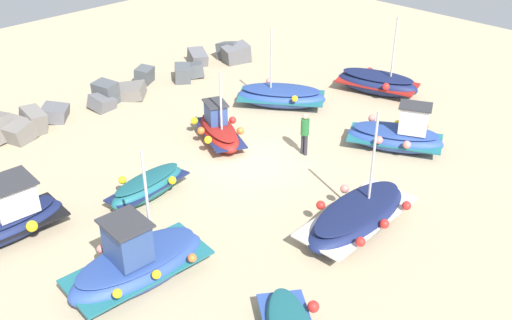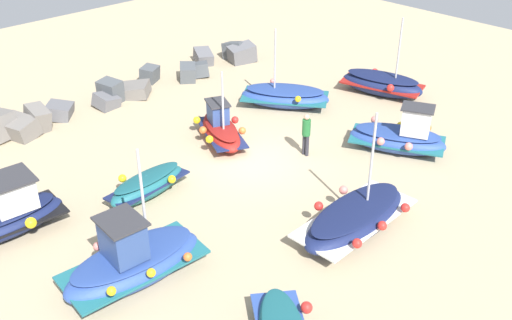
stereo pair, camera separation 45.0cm
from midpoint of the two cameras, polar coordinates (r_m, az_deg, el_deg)
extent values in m
plane|color=tan|center=(22.41, -1.07, -0.13)|extent=(45.48, 45.48, 0.00)
ellipsoid|color=#2D4C9E|center=(16.98, -11.95, -10.06)|extent=(4.23, 1.98, 1.02)
cube|color=#1E6670|center=(16.95, -11.97, -9.94)|extent=(4.07, 1.99, 0.17)
ellipsoid|color=navy|center=(16.74, -12.09, -9.04)|extent=(3.72, 1.70, 0.23)
cube|color=#2D4784|center=(16.28, -13.01, -7.61)|extent=(1.00, 1.18, 1.11)
cube|color=#333338|center=(15.93, -13.25, -5.92)|extent=(1.16, 1.36, 0.06)
cylinder|color=#B7B7BC|center=(15.99, -11.20, -3.89)|extent=(0.08, 0.08, 3.04)
sphere|color=orange|center=(16.62, -6.92, -9.30)|extent=(0.25, 0.25, 0.25)
sphere|color=red|center=(17.66, -12.02, -7.05)|extent=(0.25, 0.25, 0.25)
sphere|color=yellow|center=(16.11, -10.34, -10.75)|extent=(0.25, 0.25, 0.25)
sphere|color=#EA7F75|center=(17.21, -15.37, -8.21)|extent=(0.25, 0.25, 0.25)
sphere|color=yellow|center=(15.70, -13.98, -12.32)|extent=(0.25, 0.25, 0.25)
ellipsoid|color=maroon|center=(23.71, -4.10, 2.55)|extent=(2.47, 3.49, 0.74)
cube|color=navy|center=(23.70, -4.10, 2.63)|extent=(2.45, 3.39, 0.10)
ellipsoid|color=maroon|center=(23.58, -4.12, 3.19)|extent=(2.16, 3.07, 0.15)
cube|color=#2D4784|center=(23.69, -4.43, 4.53)|extent=(1.01, 1.13, 0.79)
cube|color=#333338|center=(23.52, -4.47, 5.46)|extent=(1.17, 1.31, 0.06)
cylinder|color=#B7B7BC|center=(22.75, -3.96, 5.63)|extent=(0.08, 0.08, 2.37)
sphere|color=yellow|center=(22.61, -5.19, 1.93)|extent=(0.30, 0.30, 0.30)
sphere|color=orange|center=(23.44, -2.06, 2.81)|extent=(0.30, 0.30, 0.30)
sphere|color=orange|center=(23.42, -5.84, 2.81)|extent=(0.30, 0.30, 0.30)
sphere|color=red|center=(24.19, -2.79, 3.83)|extent=(0.30, 0.30, 0.30)
sphere|color=yellow|center=(24.20, -6.45, 3.75)|extent=(0.30, 0.30, 0.30)
ellipsoid|color=navy|center=(18.79, 8.99, -5.46)|extent=(4.58, 1.83, 0.88)
cube|color=white|center=(18.76, 9.00, -5.35)|extent=(4.40, 1.89, 0.08)
ellipsoid|color=#151E45|center=(18.58, 9.08, -4.54)|extent=(4.03, 1.61, 0.15)
cylinder|color=#B7B7BC|center=(18.19, 10.50, 0.31)|extent=(0.08, 0.08, 2.99)
sphere|color=red|center=(19.17, 13.58, -4.28)|extent=(0.29, 0.29, 0.29)
sphere|color=#EA7F75|center=(19.48, 7.83, -2.76)|extent=(0.29, 0.29, 0.29)
sphere|color=red|center=(18.26, 11.53, -6.02)|extent=(0.29, 0.29, 0.29)
sphere|color=red|center=(18.61, 5.53, -4.34)|extent=(0.29, 0.29, 0.29)
sphere|color=red|center=(17.35, 9.26, -7.75)|extent=(0.29, 0.29, 0.29)
sphere|color=red|center=(15.35, 4.65, -13.84)|extent=(0.31, 0.31, 0.31)
ellipsoid|color=#2D4C9E|center=(26.76, 1.95, 6.06)|extent=(3.64, 4.16, 0.88)
cube|color=#1E6670|center=(26.74, 1.95, 6.14)|extent=(3.58, 4.06, 0.11)
ellipsoid|color=navy|center=(26.62, 1.96, 6.76)|extent=(3.19, 3.66, 0.17)
cylinder|color=#B7B7BC|center=(26.16, 0.96, 9.68)|extent=(0.08, 0.08, 2.69)
sphere|color=#EA7F75|center=(27.55, 0.77, 7.56)|extent=(0.27, 0.27, 0.27)
sphere|color=yellow|center=(25.70, 3.23, 5.89)|extent=(0.27, 0.27, 0.27)
ellipsoid|color=#2D4C9E|center=(23.67, 12.61, 1.98)|extent=(2.97, 3.97, 0.94)
cube|color=#1E6670|center=(23.65, 12.62, 2.07)|extent=(2.90, 3.83, 0.18)
ellipsoid|color=navy|center=(23.51, 12.71, 2.74)|extent=(2.57, 3.47, 0.23)
cube|color=white|center=(23.23, 14.37, 3.80)|extent=(1.18, 1.28, 1.04)
cube|color=#333338|center=(23.00, 14.54, 5.03)|extent=(1.37, 1.49, 0.06)
sphere|color=#EA7F75|center=(24.34, 10.53, 3.95)|extent=(0.30, 0.30, 0.30)
sphere|color=#EA7F75|center=(22.84, 11.15, 1.90)|extent=(0.30, 0.30, 0.30)
sphere|color=yellow|center=(24.29, 12.92, 3.39)|extent=(0.30, 0.30, 0.30)
sphere|color=#EA7F75|center=(22.79, 13.71, 1.43)|extent=(0.30, 0.30, 0.30)
sphere|color=orange|center=(24.22, 15.36, 3.18)|extent=(0.30, 0.30, 0.30)
cube|color=white|center=(19.51, -23.01, -3.24)|extent=(1.28, 1.26, 0.96)
cube|color=#333338|center=(19.26, -23.30, -1.96)|extent=(1.49, 1.46, 0.06)
sphere|color=yellow|center=(19.10, -21.32, -5.94)|extent=(0.34, 0.34, 0.34)
ellipsoid|color=navy|center=(28.55, 11.08, 7.18)|extent=(2.41, 4.10, 1.04)
cube|color=maroon|center=(28.53, 11.09, 7.27)|extent=(2.36, 3.95, 0.17)
ellipsoid|color=#151E45|center=(28.40, 11.15, 7.93)|extent=(2.07, 3.60, 0.23)
cylinder|color=#B7B7BC|center=(27.74, 12.66, 10.49)|extent=(0.08, 0.08, 2.79)
sphere|color=red|center=(27.54, 11.90, 6.90)|extent=(0.33, 0.33, 0.33)
sphere|color=red|center=(29.38, 10.40, 8.40)|extent=(0.33, 0.33, 0.33)
ellipsoid|color=#1E6670|center=(20.47, -10.93, -2.59)|extent=(3.18, 1.44, 0.86)
cube|color=navy|center=(20.45, -10.94, -2.49)|extent=(3.06, 1.42, 0.14)
ellipsoid|color=#1A565F|center=(20.30, -11.01, -1.80)|extent=(2.80, 1.23, 0.19)
sphere|color=yellow|center=(20.46, -13.31, -1.89)|extent=(0.28, 0.28, 0.28)
sphere|color=yellow|center=(20.23, -8.67, -1.95)|extent=(0.28, 0.28, 0.28)
cylinder|color=#2D2D38|center=(22.70, 4.22, 1.44)|extent=(0.14, 0.14, 0.85)
cylinder|color=#2D2D38|center=(22.79, 3.93, 1.58)|extent=(0.14, 0.14, 0.85)
cylinder|color=#236B33|center=(22.40, 4.14, 3.19)|extent=(0.32, 0.32, 0.64)
sphere|color=tan|center=(22.22, 4.18, 4.17)|extent=(0.22, 0.22, 0.22)
cube|color=slate|center=(25.75, -22.56, 2.61)|extent=(1.51, 1.68, 0.97)
cube|color=slate|center=(26.01, -21.03, 3.47)|extent=(0.86, 1.26, 1.26)
cube|color=slate|center=(27.02, -19.17, 4.28)|extent=(1.64, 1.61, 0.81)
cube|color=slate|center=(27.39, -14.99, 5.31)|extent=(1.10, 1.15, 0.89)
cube|color=#4C5156|center=(27.87, -14.64, 6.25)|extent=(1.05, 1.23, 1.09)
cube|color=slate|center=(28.32, -12.38, 6.43)|extent=(1.78, 1.77, 0.74)
cube|color=#4C5156|center=(29.81, -11.07, 7.97)|extent=(1.16, 1.13, 0.84)
cube|color=#4C5156|center=(29.75, -7.48, 8.23)|extent=(1.28, 1.40, 0.85)
cube|color=#4C5156|center=(30.22, -6.39, 8.54)|extent=(1.22, 1.29, 0.85)
cube|color=slate|center=(31.88, -6.03, 9.72)|extent=(1.30, 1.56, 0.91)
cube|color=slate|center=(31.91, -2.32, 10.11)|extent=(1.66, 1.31, 1.20)
cube|color=#4C5156|center=(32.45, -2.95, 10.41)|extent=(1.20, 1.49, 1.20)
camera|label=1|loc=(0.22, -90.62, -0.36)|focal=41.73mm
camera|label=2|loc=(0.22, 89.38, 0.36)|focal=41.73mm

